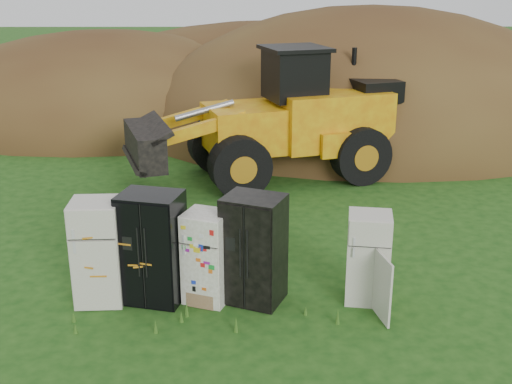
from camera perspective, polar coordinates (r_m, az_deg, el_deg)
ground at (r=11.64m, az=-1.66°, el=-9.45°), size 120.00×120.00×0.00m
fridge_leftmost at (r=11.52m, az=-13.86°, el=-5.18°), size 0.86×0.82×1.86m
fridge_black_side at (r=11.36m, az=-9.19°, el=-4.89°), size 1.20×1.04×1.98m
fridge_sticker at (r=11.28m, az=-4.35°, el=-5.78°), size 0.93×0.89×1.65m
fridge_dark_mid at (r=11.19m, az=-0.19°, el=-5.12°), size 1.23×1.13×1.94m
fridge_open_door at (r=11.42m, az=9.93°, el=-5.76°), size 0.83×0.79×1.63m
wheel_loader at (r=17.64m, az=0.60°, el=6.82°), size 8.10×5.22×3.64m
dirt_mound_right at (r=23.96m, az=9.78°, el=5.35°), size 16.56×12.14×8.95m
dirt_mound_left at (r=26.33m, az=-12.86°, el=6.37°), size 15.06×11.29×6.90m
dirt_mound_back at (r=28.33m, az=1.17°, el=7.72°), size 19.29×12.86×7.18m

